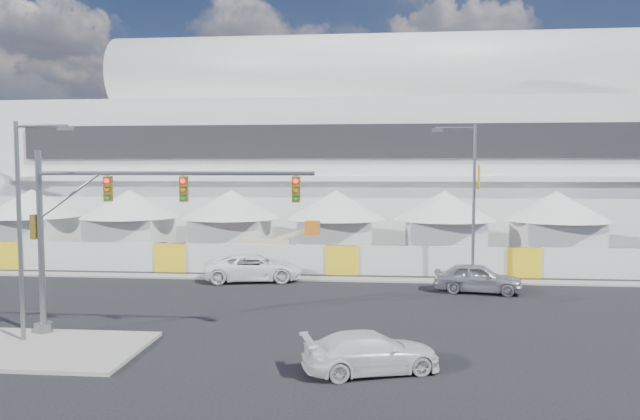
# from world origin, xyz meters

# --- Properties ---
(ground) EXTENTS (160.00, 160.00, 0.00)m
(ground) POSITION_xyz_m (0.00, 0.00, 0.00)
(ground) COLOR black
(ground) RESTS_ON ground
(median_island) EXTENTS (10.00, 5.00, 0.15)m
(median_island) POSITION_xyz_m (-6.00, -3.00, 0.07)
(median_island) COLOR gray
(median_island) RESTS_ON ground
(far_curb) EXTENTS (80.00, 1.20, 0.12)m
(far_curb) POSITION_xyz_m (20.00, 12.50, 0.06)
(far_curb) COLOR gray
(far_curb) RESTS_ON ground
(stadium) EXTENTS (80.00, 24.80, 21.98)m
(stadium) POSITION_xyz_m (8.71, 41.50, 9.45)
(stadium) COLOR silver
(stadium) RESTS_ON ground
(tent_row) EXTENTS (53.40, 8.40, 5.40)m
(tent_row) POSITION_xyz_m (0.50, 24.00, 3.15)
(tent_row) COLOR silver
(tent_row) RESTS_ON ground
(hoarding_fence) EXTENTS (70.00, 0.25, 2.00)m
(hoarding_fence) POSITION_xyz_m (6.00, 14.50, 1.00)
(hoarding_fence) COLOR silver
(hoarding_fence) RESTS_ON ground
(sedan_silver) EXTENTS (2.78, 5.25, 1.70)m
(sedan_silver) POSITION_xyz_m (14.13, 9.52, 0.85)
(sedan_silver) COLOR #B3B4B8
(sedan_silver) RESTS_ON ground
(pickup_curb) EXTENTS (3.89, 6.58, 1.72)m
(pickup_curb) POSITION_xyz_m (0.47, 11.79, 0.86)
(pickup_curb) COLOR white
(pickup_curb) RESTS_ON ground
(pickup_near) EXTENTS (3.37, 5.24, 1.41)m
(pickup_near) POSITION_xyz_m (7.97, -4.16, 0.71)
(pickup_near) COLOR silver
(pickup_near) RESTS_ON ground
(lot_car_c) EXTENTS (3.22, 4.75, 1.28)m
(lot_car_c) POSITION_xyz_m (-7.20, 19.80, 0.64)
(lot_car_c) COLOR #AEAFB3
(lot_car_c) RESTS_ON ground
(traffic_mast) EXTENTS (12.07, 0.76, 7.78)m
(traffic_mast) POSITION_xyz_m (-3.51, -1.00, 4.56)
(traffic_mast) COLOR slate
(traffic_mast) RESTS_ON median_island
(streetlight_median) EXTENTS (2.46, 0.25, 8.90)m
(streetlight_median) POSITION_xyz_m (-5.99, -2.14, 5.26)
(streetlight_median) COLOR slate
(streetlight_median) RESTS_ON median_island
(streetlight_curb) EXTENTS (2.94, 0.66, 9.94)m
(streetlight_curb) POSITION_xyz_m (14.14, 12.50, 5.77)
(streetlight_curb) COLOR gray
(streetlight_curb) RESTS_ON ground
(boom_lift) EXTENTS (7.09, 2.12, 3.53)m
(boom_lift) POSITION_xyz_m (-0.16, 16.60, 0.95)
(boom_lift) COLOR #CB6213
(boom_lift) RESTS_ON ground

